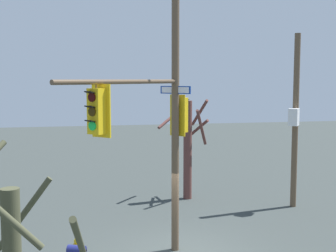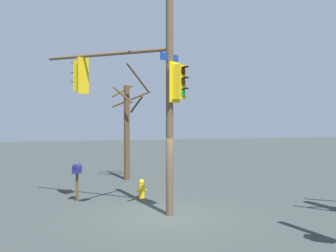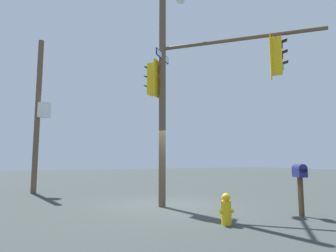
{
  "view_description": "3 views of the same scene",
  "coord_description": "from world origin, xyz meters",
  "views": [
    {
      "loc": [
        -13.45,
        3.13,
        5.43
      ],
      "look_at": [
        -0.1,
        0.43,
        4.02
      ],
      "focal_mm": 48.47,
      "sensor_mm": 36.0,
      "label": 1
    },
    {
      "loc": [
        -3.28,
        -13.39,
        3.3
      ],
      "look_at": [
        0.17,
        0.08,
        2.9
      ],
      "focal_mm": 46.39,
      "sensor_mm": 36.0,
      "label": 2
    },
    {
      "loc": [
        4.09,
        9.02,
        1.51
      ],
      "look_at": [
        -0.22,
        -0.41,
        2.74
      ],
      "focal_mm": 30.91,
      "sensor_mm": 36.0,
      "label": 3
    }
  ],
  "objects": [
    {
      "name": "mailbox",
      "position": [
        -2.56,
        3.21,
        1.11
      ],
      "size": [
        0.39,
        0.5,
        1.41
      ],
      "rotation": [
        0.0,
        0.0,
        5.88
      ],
      "color": "#4C3823",
      "rests_on": "ground"
    },
    {
      "name": "main_signal_pole_assembly",
      "position": [
        -0.39,
        0.54,
        4.83
      ],
      "size": [
        4.34,
        5.59,
        8.94
      ],
      "rotation": [
        0.0,
        0.0,
        2.39
      ],
      "color": "brown",
      "rests_on": "ground"
    },
    {
      "name": "ground_plane",
      "position": [
        0.0,
        0.0,
        0.0
      ],
      "size": [
        80.0,
        80.0,
        0.0
      ],
      "primitive_type": "plane",
      "color": "#343B39"
    },
    {
      "name": "secondary_pole_assembly",
      "position": [
        4.04,
        -5.84,
        3.71
      ],
      "size": [
        0.71,
        0.64,
        7.33
      ],
      "rotation": [
        0.0,
        0.0,
        2.48
      ],
      "color": "brown",
      "rests_on": "ground"
    },
    {
      "name": "fire_hydrant",
      "position": [
        -0.09,
        3.2,
        0.34
      ],
      "size": [
        0.38,
        0.24,
        0.73
      ],
      "color": "yellow",
      "rests_on": "ground"
    }
  ]
}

